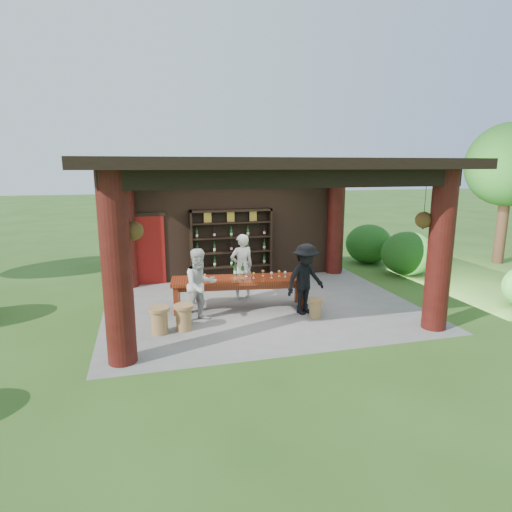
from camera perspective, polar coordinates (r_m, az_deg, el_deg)
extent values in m
plane|color=#2D5119|center=(10.61, 0.55, -6.52)|extent=(90.00, 90.00, 0.00)
cube|color=slate|center=(10.63, 0.55, -6.77)|extent=(7.40, 5.90, 0.10)
cube|color=black|center=(12.85, -2.68, 4.28)|extent=(7.00, 0.18, 3.30)
cube|color=maroon|center=(12.58, -14.21, 0.76)|extent=(0.95, 0.06, 2.00)
cylinder|color=#380C0A|center=(7.52, -18.07, -1.82)|extent=(0.50, 0.50, 3.30)
cylinder|color=#380C0A|center=(9.50, 23.33, 0.57)|extent=(0.50, 0.50, 3.30)
cylinder|color=#380C0A|center=(12.39, -16.90, 3.49)|extent=(0.50, 0.50, 3.30)
cylinder|color=#380C0A|center=(13.68, 10.56, 4.56)|extent=(0.50, 0.50, 3.30)
cube|color=black|center=(7.78, 5.35, 10.33)|extent=(6.70, 0.35, 0.35)
cube|color=black|center=(9.72, -17.91, 10.13)|extent=(0.30, 5.20, 0.30)
cube|color=black|center=(11.32, 16.42, 10.40)|extent=(0.30, 5.20, 0.30)
cube|color=black|center=(10.07, 0.59, 12.16)|extent=(7.50, 6.00, 0.20)
cylinder|color=black|center=(7.55, -16.19, 5.87)|extent=(0.01, 0.01, 0.75)
cone|color=black|center=(7.60, -15.99, 2.46)|extent=(0.32, 0.32, 0.18)
sphere|color=#1E5919|center=(7.59, -16.04, 3.28)|extent=(0.34, 0.34, 0.34)
cylinder|color=black|center=(9.35, 21.61, 6.59)|extent=(0.01, 0.01, 0.75)
cone|color=black|center=(9.39, 21.40, 3.83)|extent=(0.32, 0.32, 0.18)
sphere|color=#1E5919|center=(9.38, 21.45, 4.49)|extent=(0.34, 0.34, 0.34)
cube|color=#5C1C0D|center=(10.17, -2.21, -3.18)|extent=(3.28, 1.24, 0.08)
cube|color=#5C1C0D|center=(10.20, -2.21, -3.72)|extent=(3.06, 1.06, 0.12)
cube|color=#5C1C0D|center=(9.96, -10.59, -5.96)|extent=(0.13, 0.13, 0.67)
cube|color=#5C1C0D|center=(10.21, 6.29, -5.38)|extent=(0.13, 0.13, 0.67)
cube|color=#5C1C0D|center=(10.56, -10.40, -4.92)|extent=(0.13, 0.13, 0.67)
cube|color=#5C1C0D|center=(10.79, 5.53, -4.40)|extent=(0.13, 0.13, 0.67)
cylinder|color=olive|center=(9.11, -9.58, -8.27)|extent=(0.33, 0.33, 0.48)
cylinder|color=olive|center=(9.02, -9.64, -6.64)|extent=(0.42, 0.42, 0.07)
cylinder|color=olive|center=(9.80, 7.90, -7.04)|extent=(0.26, 0.26, 0.38)
cylinder|color=olive|center=(9.73, 7.94, -5.83)|extent=(0.33, 0.33, 0.05)
cylinder|color=olive|center=(9.02, -12.73, -8.58)|extent=(0.33, 0.33, 0.49)
cylinder|color=olive|center=(8.93, -12.82, -6.91)|extent=(0.42, 0.42, 0.07)
imported|color=silver|center=(10.89, -1.90, -1.44)|extent=(0.67, 0.50, 1.68)
imported|color=beige|center=(9.40, -7.46, -3.90)|extent=(0.96, 0.87, 1.63)
imported|color=black|center=(9.86, 6.59, -3.07)|extent=(1.21, 0.96, 1.64)
cube|color=#BF6672|center=(10.05, -8.15, -2.84)|extent=(0.28, 0.21, 0.14)
ellipsoid|color=#194C14|center=(14.16, 19.52, -0.08)|extent=(1.60, 1.60, 1.36)
ellipsoid|color=#194C14|center=(15.52, 14.78, 1.22)|extent=(1.60, 1.60, 1.36)
cylinder|color=#3F2819|center=(17.13, 30.03, 4.45)|extent=(0.36, 0.36, 3.20)
sphere|color=#194C14|center=(17.03, 30.67, 10.45)|extent=(2.80, 2.80, 2.80)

